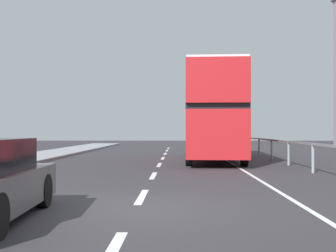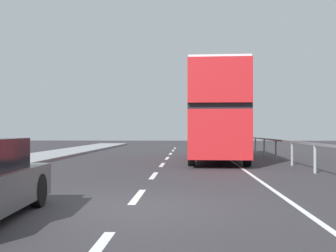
{
  "view_description": "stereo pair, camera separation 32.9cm",
  "coord_description": "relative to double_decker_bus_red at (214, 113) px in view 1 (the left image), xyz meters",
  "views": [
    {
      "loc": [
        0.8,
        -8.76,
        1.46
      ],
      "look_at": [
        0.49,
        5.64,
        1.62
      ],
      "focal_mm": 49.07,
      "sensor_mm": 36.0,
      "label": 1
    },
    {
      "loc": [
        1.13,
        -8.75,
        1.46
      ],
      "look_at": [
        0.49,
        5.64,
        1.62
      ],
      "focal_mm": 49.07,
      "sensor_mm": 36.0,
      "label": 2
    }
  ],
  "objects": [
    {
      "name": "ground_plane",
      "position": [
        -2.59,
        -14.18,
        -2.4
      ],
      "size": [
        74.56,
        120.0,
        0.1
      ],
      "primitive_type": "cube",
      "color": "#302D32"
    },
    {
      "name": "lane_paint_markings",
      "position": [
        -0.66,
        -5.35,
        -2.35
      ],
      "size": [
        3.36,
        46.0,
        0.01
      ],
      "color": "silver",
      "rests_on": "ground"
    },
    {
      "name": "bridge_side_railing",
      "position": [
        2.9,
        -5.18,
        -1.51
      ],
      "size": [
        0.1,
        42.0,
        1.04
      ],
      "color": "gray",
      "rests_on": "ground"
    },
    {
      "name": "double_decker_bus_red",
      "position": [
        0.0,
        0.0,
        0.0
      ],
      "size": [
        2.99,
        11.01,
        4.4
      ],
      "rotation": [
        0.0,
        0.0,
        -0.05
      ],
      "color": "#B31A1F",
      "rests_on": "ground"
    }
  ]
}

